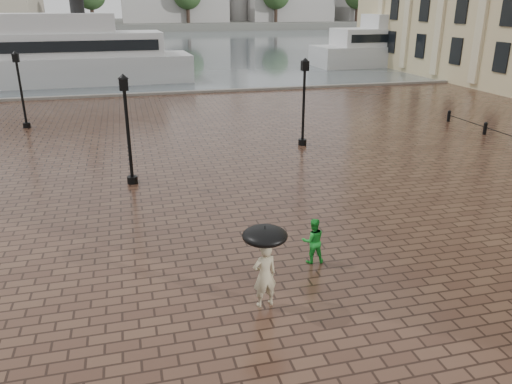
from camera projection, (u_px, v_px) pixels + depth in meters
ground at (371, 285)px, 13.43m from camera, size 300.00×300.00×0.00m
harbour_water at (153, 43)px, 96.72m from camera, size 240.00×240.00×0.00m
quay_edge at (198, 93)px, 42.40m from camera, size 80.00×0.60×0.30m
far_shore at (139, 24)px, 157.93m from camera, size 300.00×60.00×2.00m
street_lamps at (146, 104)px, 25.32m from camera, size 15.44×12.44×4.40m
adult_pedestrian at (265, 275)px, 12.26m from camera, size 0.68×0.50×1.71m
child_pedestrian at (313, 241)px, 14.41m from camera, size 0.71×0.58×1.37m
ferry_near at (47, 56)px, 46.03m from camera, size 26.47×7.28×8.61m
ferry_far at (411, 44)px, 61.47m from camera, size 24.88×6.50×8.12m
umbrella at (265, 236)px, 11.88m from camera, size 1.10×1.10×1.15m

